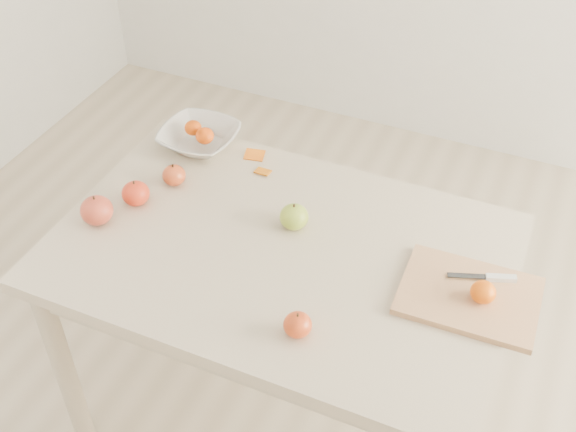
% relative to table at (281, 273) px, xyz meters
% --- Properties ---
extents(ground, '(3.50, 3.50, 0.00)m').
position_rel_table_xyz_m(ground, '(0.00, 0.00, -0.65)').
color(ground, '#C6B293').
rests_on(ground, ground).
extents(table, '(1.20, 0.80, 0.75)m').
position_rel_table_xyz_m(table, '(0.00, 0.00, 0.00)').
color(table, beige).
rests_on(table, ground).
extents(cutting_board, '(0.34, 0.25, 0.02)m').
position_rel_table_xyz_m(cutting_board, '(0.50, 0.02, 0.11)').
color(cutting_board, tan).
rests_on(cutting_board, table).
extents(board_tangerine, '(0.06, 0.06, 0.05)m').
position_rel_table_xyz_m(board_tangerine, '(0.53, 0.01, 0.14)').
color(board_tangerine, '#C84307').
rests_on(board_tangerine, cutting_board).
extents(fruit_bowl, '(0.24, 0.24, 0.06)m').
position_rel_table_xyz_m(fruit_bowl, '(-0.42, 0.32, 0.13)').
color(fruit_bowl, silver).
rests_on(fruit_bowl, table).
extents(bowl_tangerine_near, '(0.05, 0.05, 0.05)m').
position_rel_table_xyz_m(bowl_tangerine_near, '(-0.44, 0.33, 0.15)').
color(bowl_tangerine_near, '#D63E07').
rests_on(bowl_tangerine_near, fruit_bowl).
extents(bowl_tangerine_far, '(0.06, 0.06, 0.05)m').
position_rel_table_xyz_m(bowl_tangerine_far, '(-0.39, 0.30, 0.15)').
color(bowl_tangerine_far, '#D13C07').
rests_on(bowl_tangerine_far, fruit_bowl).
extents(orange_peel_a, '(0.07, 0.06, 0.01)m').
position_rel_table_xyz_m(orange_peel_a, '(-0.24, 0.34, 0.10)').
color(orange_peel_a, orange).
rests_on(orange_peel_a, table).
extents(orange_peel_b, '(0.05, 0.04, 0.01)m').
position_rel_table_xyz_m(orange_peel_b, '(-0.18, 0.27, 0.10)').
color(orange_peel_b, orange).
rests_on(orange_peel_b, table).
extents(paring_knife, '(0.17, 0.07, 0.01)m').
position_rel_table_xyz_m(paring_knife, '(0.54, 0.09, 0.12)').
color(paring_knife, white).
rests_on(paring_knife, cutting_board).
extents(apple_green, '(0.08, 0.08, 0.07)m').
position_rel_table_xyz_m(apple_green, '(0.00, 0.09, 0.13)').
color(apple_green, olive).
rests_on(apple_green, table).
extents(apple_red_b, '(0.09, 0.09, 0.08)m').
position_rel_table_xyz_m(apple_red_b, '(-0.50, -0.11, 0.14)').
color(apple_red_b, maroon).
rests_on(apple_red_b, table).
extents(apple_red_a, '(0.07, 0.07, 0.06)m').
position_rel_table_xyz_m(apple_red_a, '(-0.39, 0.12, 0.13)').
color(apple_red_a, maroon).
rests_on(apple_red_a, table).
extents(apple_red_e, '(0.07, 0.07, 0.06)m').
position_rel_table_xyz_m(apple_red_e, '(0.16, -0.25, 0.13)').
color(apple_red_e, '#9A0C05').
rests_on(apple_red_e, table).
extents(apple_red_d, '(0.08, 0.08, 0.07)m').
position_rel_table_xyz_m(apple_red_d, '(-0.45, 0.00, 0.13)').
color(apple_red_d, '#A60F0D').
rests_on(apple_red_d, table).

